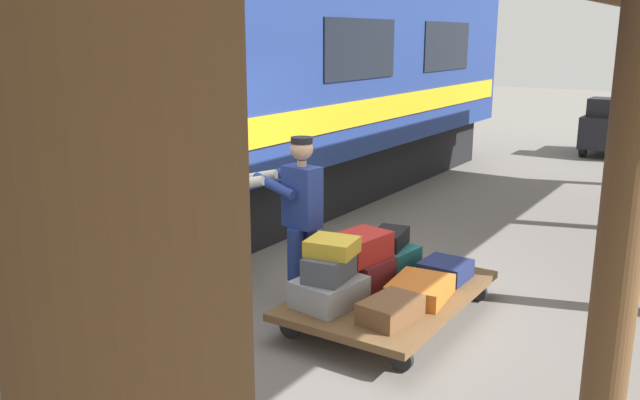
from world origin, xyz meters
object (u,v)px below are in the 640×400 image
Objects in this scene: suitcase_navy_fabric at (445,270)px; suitcase_slate_roller at (330,266)px; suitcase_brown_leather at (391,310)px; suitcase_yellow_case at (332,246)px; suitcase_teal_softside at (390,257)px; porter_in_overalls at (301,216)px; luggage_cart at (390,295)px; suitcase_orange_carryall at (420,289)px; suitcase_gray_aluminum at (329,292)px; train_car at (116,86)px; baggage_tug at (611,128)px; suitcase_maroon_trunk at (362,271)px; suitcase_black_hardshell at (389,238)px; porter_by_door at (230,207)px; suitcase_red_plastic at (360,246)px.

suitcase_navy_fabric is 0.83× the size of suitcase_slate_roller.
suitcase_brown_leather is at bearing 177.61° from suitcase_slate_roller.
suitcase_brown_leather is at bearing 176.60° from suitcase_yellow_case.
suitcase_slate_roller reaches higher than suitcase_teal_softside.
porter_in_overalls reaches higher than suitcase_teal_softside.
suitcase_orange_carryall is (-0.31, -0.00, 0.12)m from luggage_cart.
suitcase_gray_aluminum is at bearing 62.61° from suitcase_navy_fabric.
train_car is 42.71× the size of suitcase_yellow_case.
train_car reaches higher than suitcase_teal_softside.
suitcase_yellow_case is (-0.01, 1.15, 0.43)m from suitcase_teal_softside.
suitcase_navy_fabric is at bearing -117.90° from suitcase_yellow_case.
baggage_tug is (-0.37, -11.26, 0.22)m from suitcase_gray_aluminum.
suitcase_brown_leather is (-0.62, 0.00, -0.03)m from suitcase_gray_aluminum.
suitcase_black_hardshell reaches higher than suitcase_maroon_trunk.
train_car is 28.41× the size of suitcase_orange_carryall.
baggage_tug reaches higher than suitcase_maroon_trunk.
suitcase_orange_carryall is 1.28× the size of suitcase_teal_softside.
porter_by_door is at bearing 172.88° from train_car.
train_car is at bearing -8.29° from suitcase_yellow_case.
porter_by_door reaches higher than suitcase_brown_leather.
porter_by_door is at bearing -9.85° from suitcase_yellow_case.
suitcase_slate_roller is at bearing 61.01° from luggage_cart.
suitcase_orange_carryall is at bearing -177.64° from suitcase_red_plastic.
suitcase_teal_softside is at bearing -43.98° from suitcase_orange_carryall.
suitcase_yellow_case is (-0.01, -0.04, 0.42)m from suitcase_gray_aluminum.
suitcase_teal_softside is 0.88× the size of suitcase_red_plastic.
suitcase_navy_fabric is 0.92× the size of suitcase_black_hardshell.
suitcase_red_plastic reaches higher than luggage_cart.
suitcase_yellow_case is at bearing 147.94° from porter_in_overalls.
suitcase_yellow_case reaches higher than suitcase_navy_fabric.
suitcase_slate_roller is at bearing 171.51° from train_car.
suitcase_orange_carryall is at bearing -90.00° from suitcase_brown_leather.
porter_in_overalls is 1.00× the size of porter_by_door.
suitcase_slate_roller is (0.32, 0.57, 0.40)m from luggage_cart.
train_car is at bearing 9.84° from suitcase_navy_fabric.
suitcase_yellow_case reaches higher than luggage_cart.
suitcase_navy_fabric is (-0.62, -0.59, -0.04)m from suitcase_maroon_trunk.
suitcase_gray_aluminum is 0.62m from suitcase_brown_leather.
suitcase_orange_carryall is at bearing -137.62° from suitcase_slate_roller.
suitcase_yellow_case is at bearing 170.15° from porter_by_door.
baggage_tug is (-0.37, -11.22, -0.19)m from suitcase_yellow_case.
suitcase_brown_leather is 0.86m from suitcase_maroon_trunk.
baggage_tug reaches higher than suitcase_black_hardshell.
suitcase_red_plastic is at bearing -179.04° from train_car.
baggage_tug is at bearing -88.69° from suitcase_orange_carryall.
suitcase_brown_leather is at bearing 117.39° from suitcase_teal_softside.
train_car is 3.55m from suitcase_red_plastic.
suitcase_teal_softside reaches higher than luggage_cart.
train_car is 3.74m from suitcase_teal_softside.
luggage_cart is at bearing -168.56° from porter_in_overalls.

